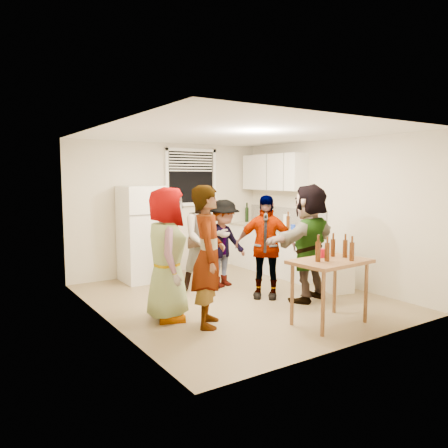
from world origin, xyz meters
TOP-DOWN VIEW (x-y plane):
  - room at (0.00, 0.00)m, footprint 4.00×4.50m
  - window at (0.45, 2.21)m, footprint 1.12×0.10m
  - refrigerator at (-0.75, 1.88)m, footprint 0.70×0.70m
  - counter_lower at (1.70, 1.15)m, footprint 0.60×2.20m
  - countertop at (1.70, 1.15)m, footprint 0.64×2.22m
  - backsplash at (1.99, 1.15)m, footprint 0.03×2.20m
  - upper_cabinets at (1.83, 1.35)m, footprint 0.34×1.60m
  - kettle at (1.65, 1.46)m, footprint 0.28×0.25m
  - paper_towel at (1.68, 0.77)m, footprint 0.12×0.12m
  - wine_bottle at (1.75, 2.12)m, footprint 0.08×0.08m
  - beer_bottle_counter at (1.60, 0.64)m, footprint 0.06×0.06m
  - blue_cup at (1.53, 0.43)m, footprint 0.09×0.09m
  - picture_frame at (1.92, 1.84)m, footprint 0.02×0.18m
  - trash_bin at (1.60, -0.59)m, footprint 0.44×0.44m
  - serving_table at (0.33, -1.59)m, footprint 1.01×0.71m
  - beer_bottle_table at (0.12, -1.58)m, footprint 0.06×0.06m
  - red_cup at (0.35, -1.42)m, footprint 0.09×0.09m
  - guest_grey at (-1.30, -0.30)m, footprint 1.93×1.45m
  - guest_stripe at (-0.99, -0.80)m, footprint 1.83×1.50m
  - guest_back_left at (-0.14, 0.68)m, footprint 1.16×1.84m
  - guest_back_right at (0.25, 0.75)m, footprint 1.22×1.64m
  - guest_black at (0.41, -0.18)m, footprint 1.78×1.78m
  - guest_orange at (0.88, -0.65)m, footprint 2.03×2.12m

SIDE VIEW (x-z plane):
  - room at x=0.00m, z-range -1.25..1.25m
  - serving_table at x=0.33m, z-range -0.41..0.41m
  - guest_grey at x=-1.30m, z-range -0.28..0.28m
  - guest_stripe at x=-0.99m, z-range -0.21..0.21m
  - guest_back_left at x=-0.14m, z-range -0.32..0.32m
  - guest_back_right at x=0.25m, z-range -0.27..0.27m
  - guest_black at x=0.41m, z-range -0.19..0.19m
  - guest_orange at x=0.88m, z-range -0.26..0.26m
  - trash_bin at x=1.60m, z-range -0.03..0.53m
  - counter_lower at x=1.70m, z-range 0.00..0.86m
  - beer_bottle_table at x=0.12m, z-range 0.70..0.95m
  - red_cup at x=0.35m, z-range 0.77..0.88m
  - refrigerator at x=-0.75m, z-range 0.00..1.70m
  - countertop at x=1.70m, z-range 0.86..0.90m
  - kettle at x=1.65m, z-range 0.80..1.00m
  - paper_towel at x=1.68m, z-range 0.77..1.03m
  - wine_bottle at x=1.75m, z-range 0.75..1.05m
  - blue_cup at x=1.53m, z-range 0.84..0.96m
  - beer_bottle_counter at x=1.60m, z-range 0.78..1.02m
  - picture_frame at x=1.92m, z-range 0.90..1.05m
  - backsplash at x=1.99m, z-range 0.90..1.26m
  - window at x=0.45m, z-range 1.32..2.38m
  - upper_cabinets at x=1.83m, z-range 1.60..2.30m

